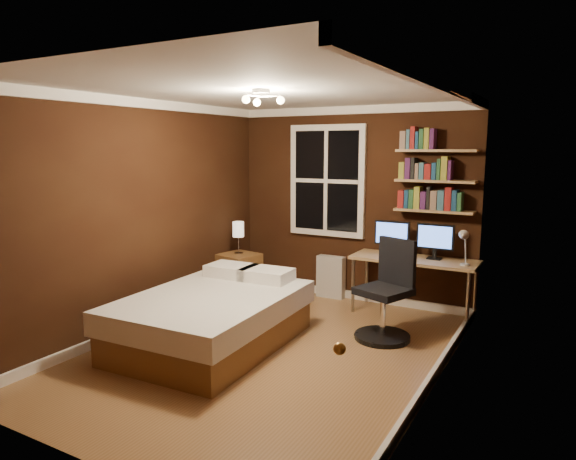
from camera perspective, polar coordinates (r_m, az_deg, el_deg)
The scene contains 24 objects.
floor at distance 5.19m, azimuth -2.17°, elevation -13.35°, with size 4.20×4.20×0.00m, color brown.
wall_back at distance 6.72m, azimuth 7.16°, elevation 2.80°, with size 3.20×0.04×2.50m, color black.
wall_left at distance 5.84m, azimuth -15.77°, elevation 1.57°, with size 0.04×4.20×2.50m, color black.
wall_right at distance 4.25m, azimuth 16.46°, elevation -1.21°, with size 0.04×4.20×2.50m, color black.
ceiling at distance 4.82m, azimuth -2.36°, elevation 15.26°, with size 3.20×4.20×0.02m, color white.
window at distance 6.80m, azimuth 4.35°, elevation 5.46°, with size 1.06×0.06×1.46m, color white.
door at distance 2.87m, azimuth 8.94°, elevation -10.61°, with size 0.03×0.82×2.05m, color black, non-canonical shape.
door_knob at distance 2.63m, azimuth 5.74°, elevation -13.00°, with size 0.06×0.06×0.06m, color #B9833B.
ceiling_fixture at distance 4.73m, azimuth -3.00°, elevation 14.16°, with size 0.44×0.44×0.18m, color beige, non-canonical shape.
bookshelf_lower at distance 6.28m, azimuth 15.91°, elevation 2.07°, with size 0.92×0.22×0.03m, color #AB7D53.
books_row_lower at distance 6.26m, azimuth 15.96°, elevation 3.25°, with size 0.66×0.16×0.23m, color maroon, non-canonical shape.
bookshelf_middle at distance 6.24m, azimuth 16.05°, elevation 5.26°, with size 0.92×0.22×0.03m, color #AB7D53.
books_row_middle at distance 6.24m, azimuth 16.10°, elevation 6.45°, with size 0.60×0.16×0.23m, color navy, non-canonical shape.
bookshelf_upper at distance 6.23m, azimuth 16.19°, elevation 8.47°, with size 0.92×0.22×0.03m, color #AB7D53.
books_row_upper at distance 6.23m, azimuth 16.25°, elevation 9.66°, with size 0.42×0.16×0.23m, color #265A34, non-canonical shape.
bed at distance 5.33m, azimuth -8.33°, elevation -9.60°, with size 1.48×2.00×0.66m.
nightstand at distance 6.94m, azimuth -5.47°, elevation -5.01°, with size 0.46×0.46×0.58m, color brown.
bedside_lamp at distance 6.84m, azimuth -5.53°, elevation -0.89°, with size 0.15×0.15×0.43m, color #EDE1C8, non-canonical shape.
radiator at distance 6.89m, azimuth 4.78°, elevation -5.20°, with size 0.37×0.13×0.56m, color beige.
desk at distance 6.25m, azimuth 13.81°, elevation -3.62°, with size 1.46×0.55×0.69m.
monitor_left at distance 6.35m, azimuth 11.46°, elevation -0.85°, with size 0.43×0.12×0.42m, color black, non-canonical shape.
monitor_right at distance 6.22m, azimuth 16.02°, elevation -1.25°, with size 0.43×0.12×0.42m, color black, non-canonical shape.
desk_lamp at distance 5.90m, azimuth 19.00°, elevation -1.82°, with size 0.14×0.32×0.44m, color silver, non-canonical shape.
office_chair at distance 5.50m, azimuth 10.88°, elevation -7.74°, with size 0.60×0.60×1.05m.
Camera 1 is at (2.51, -4.09, 1.99)m, focal length 32.00 mm.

